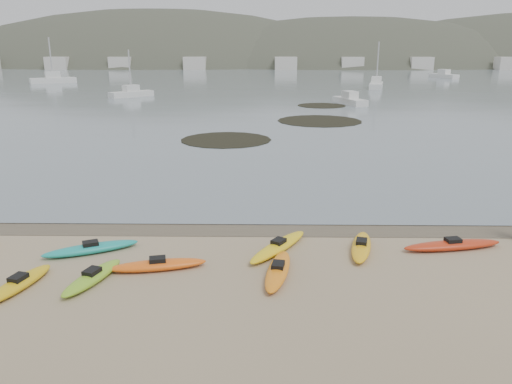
{
  "coord_description": "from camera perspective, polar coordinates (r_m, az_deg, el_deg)",
  "views": [
    {
      "loc": [
        0.32,
        -20.34,
        7.48
      ],
      "look_at": [
        0.0,
        0.0,
        1.5
      ],
      "focal_mm": 35.0,
      "sensor_mm": 36.0,
      "label": 1
    }
  ],
  "objects": [
    {
      "name": "ground",
      "position": [
        21.68,
        0.0,
        -3.81
      ],
      "size": [
        600.0,
        600.0,
        0.0
      ],
      "primitive_type": "plane",
      "color": "tan",
      "rests_on": "ground"
    },
    {
      "name": "wet_sand",
      "position": [
        21.39,
        -0.01,
        -4.07
      ],
      "size": [
        60.0,
        60.0,
        0.0
      ],
      "primitive_type": "plane",
      "color": "brown",
      "rests_on": "ground"
    },
    {
      "name": "water",
      "position": [
        320.43,
        0.87,
        15.05
      ],
      "size": [
        1200.0,
        1200.0,
        0.0
      ],
      "primitive_type": "plane",
      "color": "slate",
      "rests_on": "ground"
    },
    {
      "name": "kayaks",
      "position": [
        18.15,
        -1.68,
        -7.38
      ],
      "size": [
        24.57,
        6.83,
        0.34
      ],
      "color": "yellow",
      "rests_on": "ground"
    },
    {
      "name": "kelp_mats",
      "position": [
        51.49,
        4.52,
        8.02
      ],
      "size": [
        17.38,
        31.29,
        0.04
      ],
      "color": "black",
      "rests_on": "water"
    },
    {
      "name": "moored_boats",
      "position": [
        97.45,
        0.05,
        12.31
      ],
      "size": [
        93.72,
        63.54,
        1.25
      ],
      "color": "silver",
      "rests_on": "ground"
    },
    {
      "name": "far_hills",
      "position": [
        219.09,
        11.33,
        9.95
      ],
      "size": [
        550.0,
        135.0,
        80.0
      ],
      "color": "#384235",
      "rests_on": "ground"
    },
    {
      "name": "far_town",
      "position": [
        165.53,
        2.96,
        14.47
      ],
      "size": [
        199.0,
        5.0,
        4.0
      ],
      "color": "beige",
      "rests_on": "ground"
    }
  ]
}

